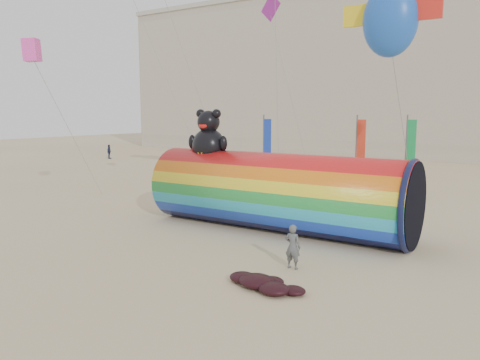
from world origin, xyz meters
The scene contains 6 objects.
ground centered at (0.00, 0.00, 0.00)m, with size 160.00×160.00×0.00m, color #CCB58C.
hotel_building centered at (-12.00, 45.95, 10.31)m, with size 60.40×15.40×20.60m.
windsock_assembly centered at (1.56, 2.92, 1.85)m, with size 12.13×3.69×5.59m.
kite_handler centered at (4.61, -1.54, 0.78)m, with size 0.57×0.37×1.56m, color #505457.
fabric_bundle centered at (4.70, -3.69, 0.17)m, with size 2.62×1.35×0.41m.
festival_banners centered at (0.42, 14.30, 2.64)m, with size 9.80×2.70×5.20m.
Camera 1 is at (11.51, -15.57, 5.32)m, focal length 35.00 mm.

